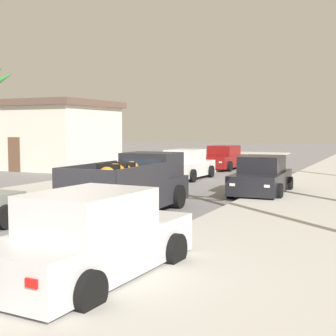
{
  "coord_description": "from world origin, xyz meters",
  "views": [
    {
      "loc": [
        7.09,
        -9.1,
        2.57
      ],
      "look_at": [
        -0.02,
        6.24,
        1.2
      ],
      "focal_mm": 51.14,
      "sensor_mm": 36.0,
      "label": 1
    }
  ],
  "objects_px": {
    "pickup_truck": "(132,187)",
    "car_left_far": "(92,239)",
    "car_right_mid": "(224,158)",
    "car_left_near": "(186,165)",
    "car_right_near": "(262,177)",
    "roadside_house": "(47,135)"
  },
  "relations": [
    {
      "from": "car_left_near",
      "to": "car_right_mid",
      "type": "distance_m",
      "value": 6.53
    },
    {
      "from": "car_left_far",
      "to": "roadside_house",
      "type": "height_order",
      "value": "roadside_house"
    },
    {
      "from": "car_left_near",
      "to": "pickup_truck",
      "type": "bearing_deg",
      "value": -76.46
    },
    {
      "from": "car_left_near",
      "to": "roadside_house",
      "type": "height_order",
      "value": "roadside_house"
    },
    {
      "from": "car_right_mid",
      "to": "car_left_far",
      "type": "bearing_deg",
      "value": -77.27
    },
    {
      "from": "car_right_mid",
      "to": "roadside_house",
      "type": "relative_size",
      "value": 0.52
    },
    {
      "from": "car_right_mid",
      "to": "roadside_house",
      "type": "distance_m",
      "value": 11.73
    },
    {
      "from": "pickup_truck",
      "to": "car_left_far",
      "type": "xyz_separation_m",
      "value": [
        2.6,
        -6.08,
        -0.1
      ]
    },
    {
      "from": "pickup_truck",
      "to": "roadside_house",
      "type": "bearing_deg",
      "value": 136.75
    },
    {
      "from": "car_left_far",
      "to": "roadside_house",
      "type": "distance_m",
      "value": 24.75
    },
    {
      "from": "car_left_far",
      "to": "roadside_house",
      "type": "bearing_deg",
      "value": 130.61
    },
    {
      "from": "car_right_near",
      "to": "car_right_mid",
      "type": "height_order",
      "value": "same"
    },
    {
      "from": "roadside_house",
      "to": "car_right_near",
      "type": "bearing_deg",
      "value": -23.58
    },
    {
      "from": "pickup_truck",
      "to": "car_right_mid",
      "type": "distance_m",
      "value": 16.72
    },
    {
      "from": "car_left_far",
      "to": "roadside_house",
      "type": "xyz_separation_m",
      "value": [
        -16.08,
        18.75,
        1.51
      ]
    },
    {
      "from": "car_right_near",
      "to": "pickup_truck",
      "type": "bearing_deg",
      "value": -115.09
    },
    {
      "from": "car_right_near",
      "to": "roadside_house",
      "type": "relative_size",
      "value": 0.52
    },
    {
      "from": "car_left_near",
      "to": "car_right_near",
      "type": "relative_size",
      "value": 0.99
    },
    {
      "from": "pickup_truck",
      "to": "car_left_near",
      "type": "distance_m",
      "value": 10.29
    },
    {
      "from": "car_left_far",
      "to": "car_left_near",
      "type": "bearing_deg",
      "value": 107.31
    },
    {
      "from": "car_right_mid",
      "to": "car_left_far",
      "type": "distance_m",
      "value": 23.17
    },
    {
      "from": "car_left_near",
      "to": "car_right_near",
      "type": "xyz_separation_m",
      "value": [
        5.05,
        -4.36,
        0.0
      ]
    }
  ]
}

